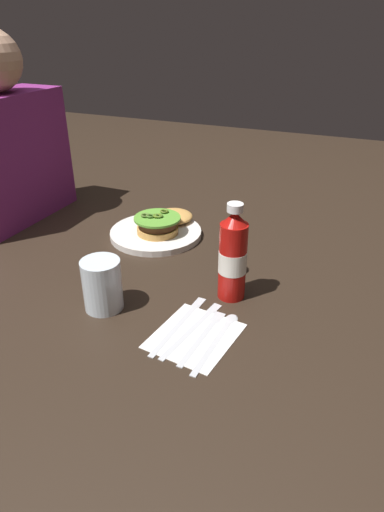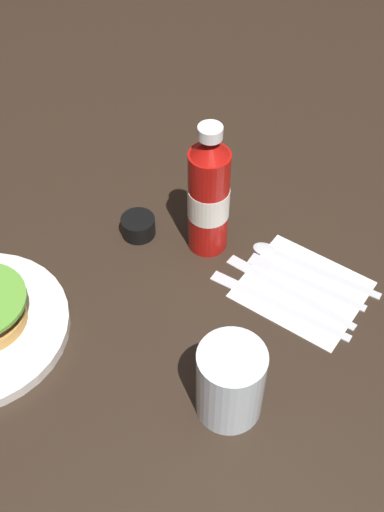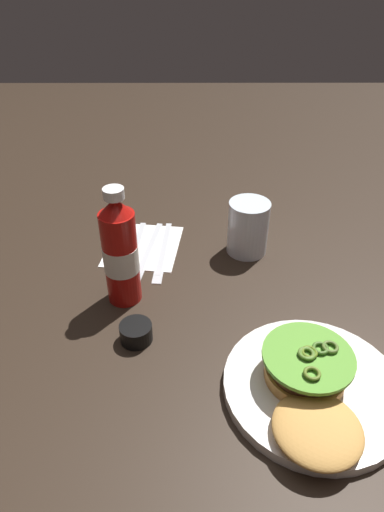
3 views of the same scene
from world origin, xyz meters
The scene contains 11 objects.
ground_plane centered at (0.00, 0.00, 0.00)m, with size 3.00×3.00×0.00m, color black.
dinner_plate centered at (0.12, 0.14, 0.01)m, with size 0.25×0.25×0.02m, color silver.
burger_sandwich centered at (0.15, 0.13, 0.04)m, with size 0.21×0.13×0.05m.
ketchup_bottle centered at (-0.08, -0.15, 0.10)m, with size 0.06×0.06×0.21m.
water_glass centered at (-0.22, 0.08, 0.05)m, with size 0.08×0.08×0.11m, color silver.
condiment_cup centered at (0.03, -0.12, 0.02)m, with size 0.05×0.05×0.03m, color black.
napkin centered at (-0.24, -0.13, 0.00)m, with size 0.16×0.14×0.00m, color white.
spoon_utensil centered at (-0.21, -0.17, 0.00)m, with size 0.20×0.03×0.00m.
fork_utensil centered at (-0.22, -0.14, 0.00)m, with size 0.18×0.03×0.00m.
steak_knife centered at (-0.21, -0.12, 0.00)m, with size 0.20×0.05×0.00m.
butter_knife centered at (-0.20, -0.09, 0.00)m, with size 0.21×0.03×0.00m.
Camera 3 is at (0.52, -0.03, 0.52)m, focal length 31.14 mm.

